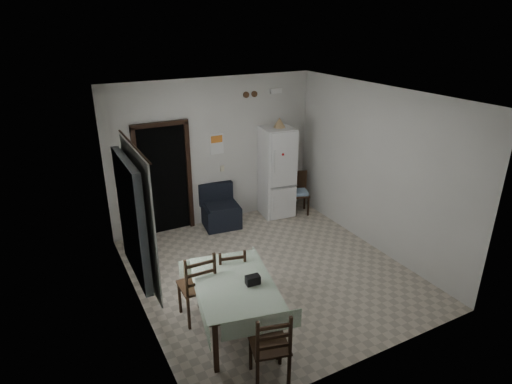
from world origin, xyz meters
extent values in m
plane|color=#B1A591|center=(0.00, 0.00, 0.00)|extent=(4.50, 4.50, 0.00)
cube|color=black|center=(-1.05, 2.46, 1.05)|extent=(0.90, 0.45, 2.10)
cube|color=black|center=(-1.54, 2.22, 1.05)|extent=(0.08, 0.10, 2.18)
cube|color=black|center=(-0.56, 2.22, 1.05)|extent=(0.08, 0.10, 2.18)
cube|color=black|center=(-1.05, 2.22, 2.14)|extent=(1.06, 0.10, 0.08)
cube|color=silver|center=(-2.15, -0.20, 1.55)|extent=(0.10, 1.20, 1.60)
cube|color=silver|center=(-2.04, -0.20, 1.55)|extent=(0.02, 1.45, 1.85)
cylinder|color=black|center=(-2.03, -0.20, 2.50)|extent=(0.02, 1.60, 0.02)
cube|color=white|center=(0.05, 2.24, 1.62)|extent=(0.28, 0.02, 0.40)
cube|color=orange|center=(0.05, 2.23, 1.72)|extent=(0.24, 0.01, 0.14)
cube|color=beige|center=(0.15, 2.24, 1.10)|extent=(0.08, 0.02, 0.12)
cylinder|color=#523520|center=(0.70, 2.23, 2.52)|extent=(0.12, 0.03, 0.12)
cylinder|color=#523520|center=(0.88, 2.23, 2.52)|extent=(0.12, 0.03, 0.12)
cube|color=white|center=(1.35, 2.21, 2.55)|extent=(0.25, 0.07, 0.09)
cone|color=tan|center=(1.28, 1.93, 1.98)|extent=(0.26, 0.26, 0.20)
cube|color=black|center=(-0.93, -1.17, 0.83)|extent=(0.19, 0.12, 0.12)
camera|label=1|loc=(-3.03, -5.24, 3.92)|focal=30.00mm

